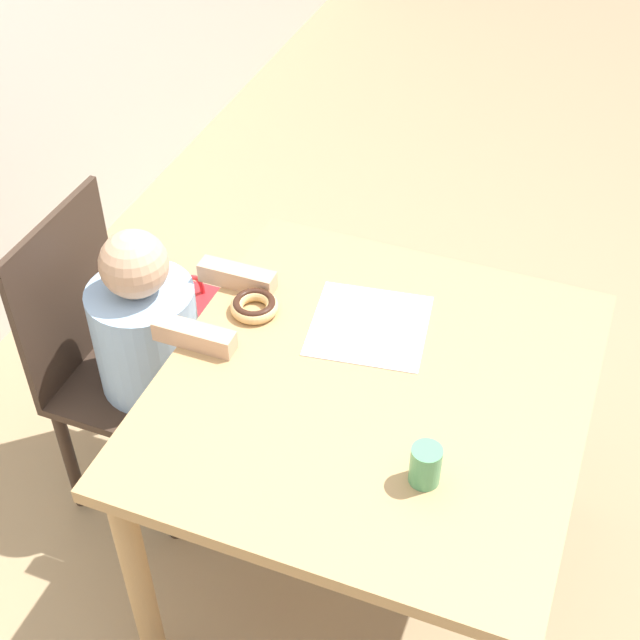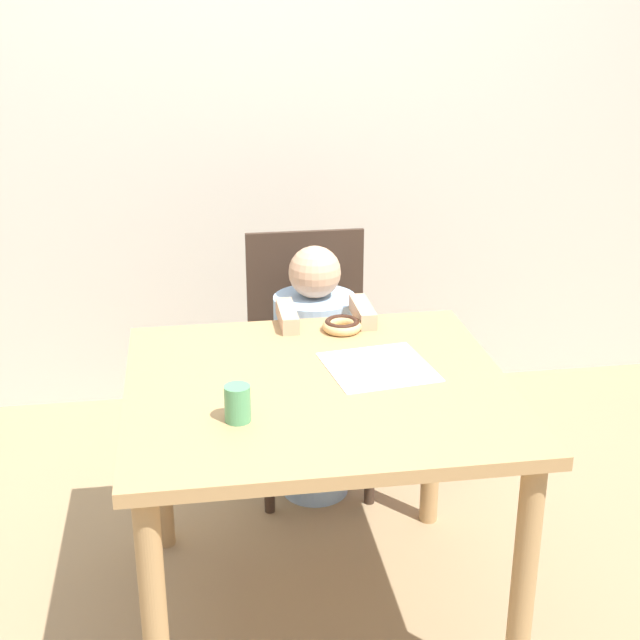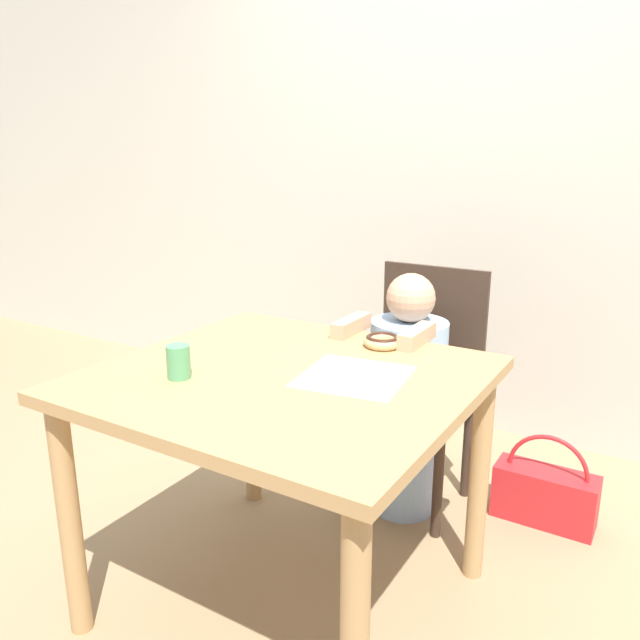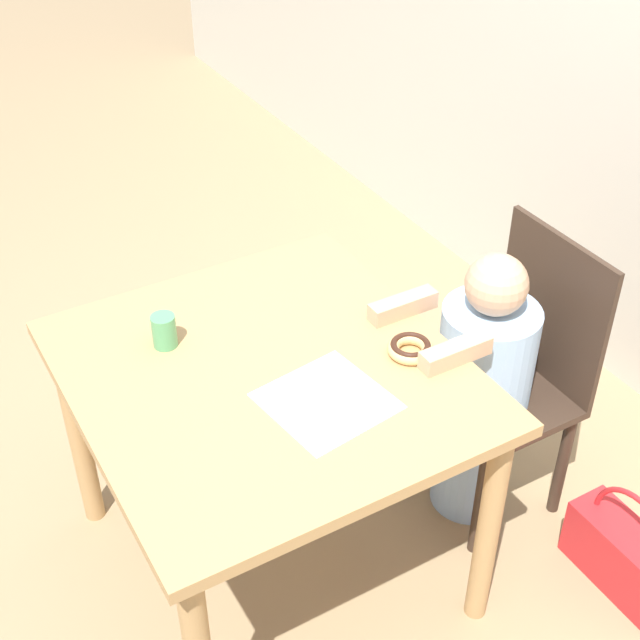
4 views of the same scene
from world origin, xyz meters
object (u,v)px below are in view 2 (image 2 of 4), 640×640
Objects in this scene: child_figure at (315,378)px; donut at (342,325)px; chair at (310,360)px; cup at (238,403)px; handbag at (432,428)px.

donut is (0.04, -0.29, 0.30)m from child_figure.
cup is at bearing -108.21° from chair.
chair is at bearing 90.00° from child_figure.
cup is (-0.31, -0.93, 0.32)m from chair.
chair is 7.60× the size of donut.
handbag is at bearing 21.21° from child_figure.
handbag is (0.48, 0.18, -0.33)m from child_figure.
cup reaches higher than handbag.
donut is 0.91m from handbag.
cup is at bearing -123.40° from donut.
cup is (-0.31, -0.82, 0.33)m from child_figure.
donut is at bearing -82.74° from child_figure.
child_figure reaches higher than handbag.
child_figure is 0.93m from cup.
child_figure is 0.61m from handbag.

